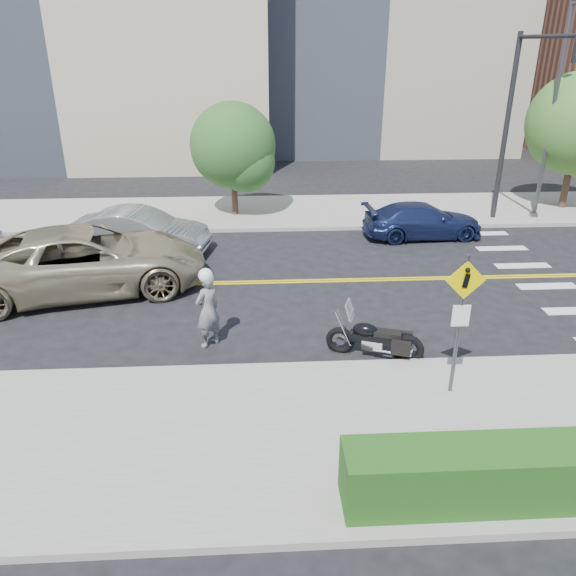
# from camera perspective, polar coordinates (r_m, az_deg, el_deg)

# --- Properties ---
(ground_plane) EXTENTS (120.00, 120.00, 0.00)m
(ground_plane) POSITION_cam_1_polar(r_m,az_deg,el_deg) (17.29, -3.90, 0.57)
(ground_plane) COLOR black
(ground_plane) RESTS_ON ground
(sidewalk_near) EXTENTS (60.00, 5.00, 0.15)m
(sidewalk_near) POSITION_cam_1_polar(r_m,az_deg,el_deg) (10.76, -4.19, -14.94)
(sidewalk_near) COLOR #9E9B91
(sidewalk_near) RESTS_ON ground_plane
(sidewalk_far) EXTENTS (60.00, 5.00, 0.15)m
(sidewalk_far) POSITION_cam_1_polar(r_m,az_deg,el_deg) (24.35, -3.79, 7.68)
(sidewalk_far) COLOR #9E9B91
(sidewalk_far) RESTS_ON ground_plane
(lamp_post) EXTENTS (0.16, 0.16, 8.00)m
(lamp_post) POSITION_cam_1_polar(r_m,az_deg,el_deg) (25.41, 25.26, 15.64)
(lamp_post) COLOR #4C4C51
(lamp_post) RESTS_ON sidewalk_far
(traffic_light) EXTENTS (0.28, 4.50, 7.00)m
(traffic_light) POSITION_cam_1_polar(r_m,az_deg,el_deg) (23.21, 22.56, 16.81)
(traffic_light) COLOR black
(traffic_light) RESTS_ON sidewalk_far
(pedestrian_sign) EXTENTS (0.78, 0.08, 3.00)m
(pedestrian_sign) POSITION_cam_1_polar(r_m,az_deg,el_deg) (11.43, 17.16, -2.39)
(pedestrian_sign) COLOR #4C4C51
(pedestrian_sign) RESTS_ON sidewalk_near
(motorcyclist) EXTENTS (0.81, 0.81, 2.01)m
(motorcyclist) POSITION_cam_1_polar(r_m,az_deg,el_deg) (13.44, -8.17, -2.02)
(motorcyclist) COLOR #9A999E
(motorcyclist) RESTS_ON ground
(motorcycle) EXTENTS (2.30, 1.36, 1.34)m
(motorcycle) POSITION_cam_1_polar(r_m,az_deg,el_deg) (13.12, 8.88, -4.36)
(motorcycle) COLOR black
(motorcycle) RESTS_ON ground
(suv) EXTENTS (7.38, 4.63, 1.90)m
(suv) POSITION_cam_1_polar(r_m,az_deg,el_deg) (17.39, -19.80, 2.67)
(suv) COLOR tan
(suv) RESTS_ON ground
(parked_car_silver) EXTENTS (4.91, 2.49, 1.54)m
(parked_car_silver) POSITION_cam_1_polar(r_m,az_deg,el_deg) (20.12, -14.79, 5.54)
(parked_car_silver) COLOR #989C9F
(parked_car_silver) RESTS_ON ground
(parked_car_blue) EXTENTS (4.56, 2.10, 1.29)m
(parked_car_blue) POSITION_cam_1_polar(r_m,az_deg,el_deg) (21.77, 13.52, 6.68)
(parked_car_blue) COLOR navy
(parked_car_blue) RESTS_ON ground
(tree_far_a) EXTENTS (3.44, 3.44, 4.70)m
(tree_far_a) POSITION_cam_1_polar(r_m,az_deg,el_deg) (23.26, -5.63, 14.19)
(tree_far_a) COLOR #382619
(tree_far_a) RESTS_ON ground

